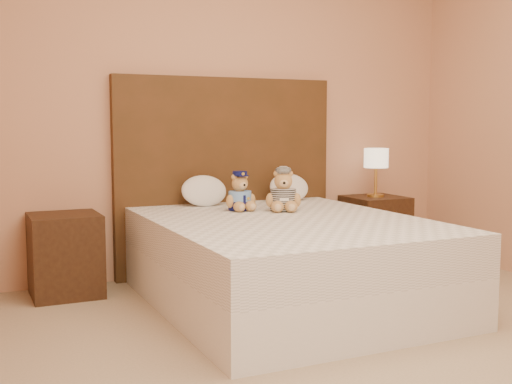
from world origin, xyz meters
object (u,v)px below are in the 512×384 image
at_px(teddy_police, 240,191).
at_px(pillow_right, 289,186).
at_px(nightstand_left, 65,255).
at_px(nightstand_right, 375,229).
at_px(pillow_left, 204,189).
at_px(teddy_prisoner, 283,190).
at_px(lamp, 376,161).
at_px(bed, 286,261).

xyz_separation_m(teddy_police, pillow_right, (0.57, 0.35, -0.02)).
xyz_separation_m(nightstand_left, pillow_right, (1.71, 0.03, 0.39)).
bearing_deg(nightstand_right, pillow_left, 178.85).
bearing_deg(teddy_prisoner, lamp, 45.14).
bearing_deg(pillow_left, teddy_prisoner, -51.34).
bearing_deg(teddy_prisoner, bed, -91.86).
height_order(nightstand_left, pillow_right, pillow_right).
relative_size(nightstand_right, pillow_right, 1.67).
xyz_separation_m(lamp, teddy_police, (-1.36, -0.32, -0.16)).
relative_size(teddy_police, pillow_left, 0.78).
relative_size(nightstand_left, nightstand_right, 1.00).
xyz_separation_m(lamp, pillow_left, (-1.50, 0.03, -0.18)).
bearing_deg(teddy_prisoner, nightstand_right, 45.14).
bearing_deg(teddy_police, pillow_left, 108.41).
xyz_separation_m(nightstand_right, pillow_right, (-0.79, 0.03, 0.39)).
bearing_deg(nightstand_left, pillow_left, 1.71).
distance_m(nightstand_left, pillow_left, 1.08).
xyz_separation_m(bed, teddy_police, (-0.11, 0.48, 0.41)).
relative_size(teddy_police, pillow_right, 0.82).
distance_m(lamp, teddy_prisoner, 1.21).
height_order(nightstand_left, pillow_left, pillow_left).
relative_size(lamp, teddy_prisoner, 1.39).
height_order(nightstand_right, teddy_police, teddy_police).
bearing_deg(pillow_left, pillow_right, 0.00).
distance_m(teddy_police, pillow_left, 0.37).
distance_m(lamp, pillow_right, 0.81).
bearing_deg(teddy_police, nightstand_right, 10.31).
distance_m(nightstand_right, pillow_right, 0.88).
bearing_deg(teddy_prisoner, pillow_right, 80.37).
bearing_deg(nightstand_right, bed, -147.38).
bearing_deg(nightstand_left, teddy_prisoner, -18.43).
bearing_deg(pillow_right, bed, -118.83).
bearing_deg(lamp, bed, -147.38).
xyz_separation_m(teddy_police, pillow_left, (-0.14, 0.35, -0.01)).
height_order(nightstand_right, pillow_right, pillow_right).
bearing_deg(bed, pillow_right, 61.17).
relative_size(bed, pillow_left, 5.79).
height_order(lamp, teddy_prisoner, lamp).
bearing_deg(pillow_left, teddy_police, -68.74).
distance_m(pillow_left, pillow_right, 0.70).
xyz_separation_m(nightstand_left, teddy_police, (1.14, -0.32, 0.41)).
bearing_deg(nightstand_right, nightstand_left, 180.00).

